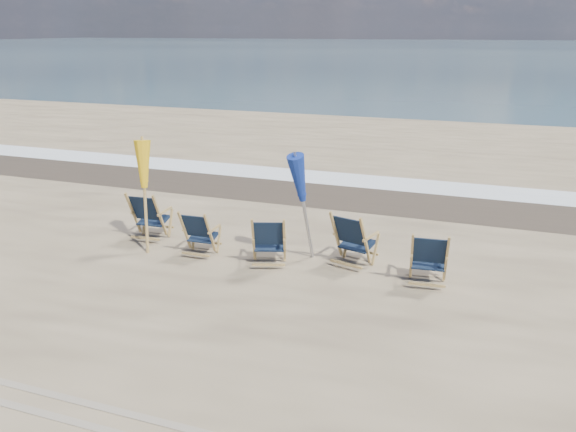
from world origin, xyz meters
name	(u,v)px	position (x,y,z in m)	size (l,w,h in m)	color
ocean	(479,49)	(0.00, 128.00, 0.00)	(400.00, 400.00, 0.00)	#3C5964
surf_foam	(362,181)	(0.00, 8.30, 0.00)	(200.00, 1.40, 0.01)	silver
wet_sand_strip	(349,195)	(0.00, 6.80, 0.00)	(200.00, 2.60, 0.00)	#42362A
beach_chair_0	(160,218)	(-2.68, 2.40, 0.51)	(0.65, 0.73, 1.02)	black
beach_chair_1	(210,235)	(-1.40, 1.99, 0.45)	(0.58, 0.65, 0.90)	black
beach_chair_2	(284,242)	(-0.02, 2.05, 0.48)	(0.61, 0.68, 0.95)	black
beach_chair_3	(365,243)	(1.32, 2.36, 0.51)	(0.65, 0.73, 1.02)	black
beach_chair_4	(446,261)	(2.67, 2.10, 0.48)	(0.61, 0.69, 0.96)	black
umbrella_yellow	(143,171)	(-2.67, 1.95, 1.53)	(0.30, 0.30, 2.05)	#A38249
umbrella_blue	(305,179)	(0.24, 2.40, 1.53)	(0.30, 0.30, 2.05)	#A5A5AD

